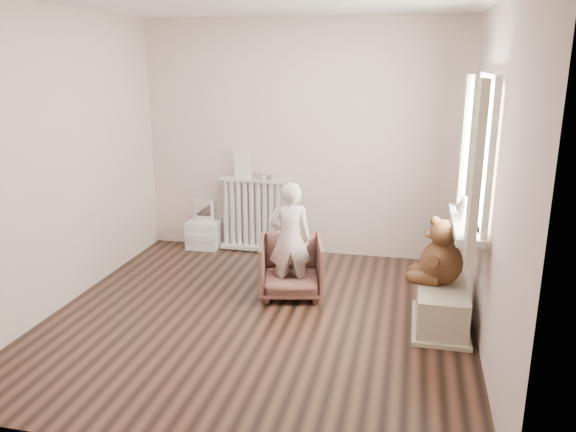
% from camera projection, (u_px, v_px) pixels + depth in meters
% --- Properties ---
extents(floor, '(3.60, 3.60, 0.01)m').
position_uv_depth(floor, '(260.00, 317.00, 4.87)').
color(floor, black).
rests_on(floor, ground).
extents(back_wall, '(3.60, 0.02, 2.60)m').
position_uv_depth(back_wall, '(302.00, 140.00, 6.21)').
color(back_wall, beige).
rests_on(back_wall, ground).
extents(front_wall, '(3.60, 0.02, 2.60)m').
position_uv_depth(front_wall, '(161.00, 236.00, 2.83)').
color(front_wall, beige).
rests_on(front_wall, ground).
extents(left_wall, '(0.02, 3.60, 2.60)m').
position_uv_depth(left_wall, '(59.00, 161.00, 4.90)').
color(left_wall, beige).
rests_on(left_wall, ground).
extents(right_wall, '(0.02, 3.60, 2.60)m').
position_uv_depth(right_wall, '(493.00, 180.00, 4.14)').
color(right_wall, beige).
rests_on(right_wall, ground).
extents(window, '(0.03, 0.90, 1.10)m').
position_uv_depth(window, '(484.00, 153.00, 4.38)').
color(window, white).
rests_on(window, right_wall).
extents(window_sill, '(0.22, 1.10, 0.06)m').
position_uv_depth(window_sill, '(466.00, 224.00, 4.56)').
color(window_sill, silver).
rests_on(window_sill, right_wall).
extents(curtain_left, '(0.06, 0.26, 1.30)m').
position_uv_depth(curtain_left, '(476.00, 174.00, 3.89)').
color(curtain_left, '#C0B79B').
rests_on(curtain_left, right_wall).
extents(curtain_right, '(0.06, 0.26, 1.30)m').
position_uv_depth(curtain_right, '(464.00, 149.00, 4.96)').
color(curtain_right, '#C0B79B').
rests_on(curtain_right, right_wall).
extents(radiator, '(0.82, 0.15, 0.86)m').
position_uv_depth(radiator, '(255.00, 219.00, 6.45)').
color(radiator, silver).
rests_on(radiator, floor).
extents(paper_doll, '(0.19, 0.02, 0.32)m').
position_uv_depth(paper_doll, '(243.00, 164.00, 6.31)').
color(paper_doll, beige).
rests_on(paper_doll, radiator).
extents(tin_a, '(0.10, 0.10, 0.06)m').
position_uv_depth(tin_a, '(263.00, 176.00, 6.29)').
color(tin_a, '#A59E8C').
rests_on(tin_a, radiator).
extents(tin_b, '(0.08, 0.08, 0.05)m').
position_uv_depth(tin_b, '(272.00, 177.00, 6.27)').
color(tin_b, '#A59E8C').
rests_on(tin_b, radiator).
extents(toy_vanity, '(0.37, 0.27, 0.59)m').
position_uv_depth(toy_vanity, '(203.00, 226.00, 6.58)').
color(toy_vanity, silver).
rests_on(toy_vanity, floor).
extents(armchair, '(0.71, 0.72, 0.55)m').
position_uv_depth(armchair, '(291.00, 267.00, 5.27)').
color(armchair, brown).
rests_on(armchair, floor).
extents(child, '(0.44, 0.34, 1.08)m').
position_uv_depth(child, '(290.00, 240.00, 5.15)').
color(child, silver).
rests_on(child, armchair).
extents(toy_bench, '(0.40, 0.75, 0.35)m').
position_uv_depth(toy_bench, '(441.00, 304.00, 4.65)').
color(toy_bench, '#C1B795').
rests_on(toy_bench, floor).
extents(teddy_bear, '(0.49, 0.40, 0.56)m').
position_uv_depth(teddy_bear, '(443.00, 247.00, 4.62)').
color(teddy_bear, '#3A2111').
rests_on(teddy_bear, toy_bench).
extents(plush_cat, '(0.21, 0.26, 0.19)m').
position_uv_depth(plush_cat, '(465.00, 204.00, 4.65)').
color(plush_cat, slate).
rests_on(plush_cat, window_sill).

